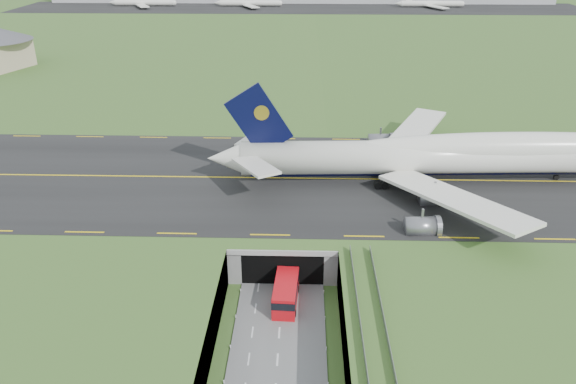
{
  "coord_description": "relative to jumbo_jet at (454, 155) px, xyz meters",
  "views": [
    {
      "loc": [
        2.86,
        -60.71,
        47.8
      ],
      "look_at": [
        0.44,
        20.0,
        9.5
      ],
      "focal_mm": 35.0,
      "sensor_mm": 36.0,
      "label": 1
    }
  ],
  "objects": [
    {
      "name": "tunnel_portal",
      "position": [
        -29.47,
        -16.03,
        -7.73
      ],
      "size": [
        17.0,
        22.3,
        6.0
      ],
      "color": "gray",
      "rests_on": "ground"
    },
    {
      "name": "ground",
      "position": [
        -29.47,
        -32.74,
        -11.07
      ],
      "size": [
        900.0,
        900.0,
        0.0
      ],
      "primitive_type": "plane",
      "color": "#3E6227",
      "rests_on": "ground"
    },
    {
      "name": "taxiway",
      "position": [
        -29.47,
        0.26,
        -4.98
      ],
      "size": [
        800.0,
        44.0,
        0.18
      ],
      "primitive_type": "cube",
      "color": "black",
      "rests_on": "airfield_deck"
    },
    {
      "name": "airfield_deck",
      "position": [
        -29.47,
        -32.74,
        -8.07
      ],
      "size": [
        800.0,
        800.0,
        6.0
      ],
      "primitive_type": "cube",
      "color": "gray",
      "rests_on": "ground"
    },
    {
      "name": "shuttle_tram",
      "position": [
        -28.83,
        -29.28,
        -9.2
      ],
      "size": [
        3.63,
        8.6,
        3.42
      ],
      "rotation": [
        0.0,
        0.0,
        -0.05
      ],
      "color": "red",
      "rests_on": "ground"
    },
    {
      "name": "trench_road",
      "position": [
        -29.47,
        -40.24,
        -10.97
      ],
      "size": [
        12.0,
        75.0,
        0.2
      ],
      "primitive_type": "cube",
      "color": "slate",
      "rests_on": "ground"
    },
    {
      "name": "jumbo_jet",
      "position": [
        0.0,
        0.0,
        0.0
      ],
      "size": [
        86.66,
        57.05,
        18.89
      ],
      "rotation": [
        0.0,
        0.0,
        0.05
      ],
      "color": "white",
      "rests_on": "ground"
    }
  ]
}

